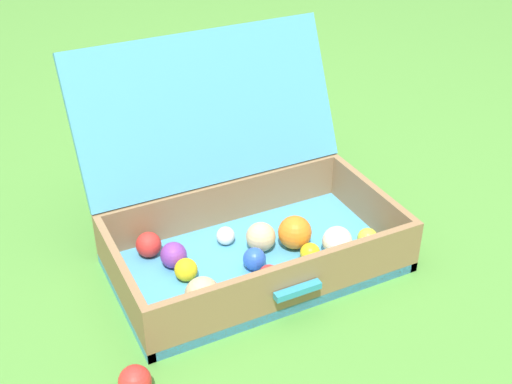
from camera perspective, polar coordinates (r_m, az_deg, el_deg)
name	(u,v)px	position (r m, az deg, el deg)	size (l,w,h in m)	color
ground_plane	(262,251)	(1.68, 0.48, -5.04)	(16.00, 16.00, 0.00)	#4C8C38
open_suitcase	(245,215)	(1.62, -0.99, -1.99)	(0.68, 0.57, 0.49)	#4799C6
stray_ball_on_grass	(135,381)	(1.34, -10.34, -15.69)	(0.07, 0.07, 0.07)	red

